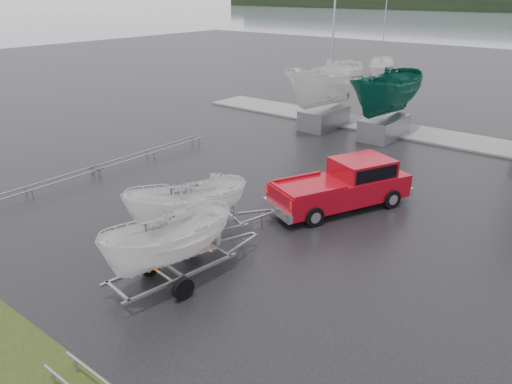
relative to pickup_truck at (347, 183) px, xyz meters
name	(u,v)px	position (x,y,z in m)	size (l,w,h in m)	color
ground_plane	(296,216)	(-0.92, -1.85, -0.91)	(120.00, 120.00, 0.00)	black
dock	(433,136)	(-0.92, 11.15, -0.86)	(30.00, 3.00, 0.12)	gray
pickup_truck	(347,183)	(0.00, 0.00, 0.00)	(3.75, 5.51, 1.74)	maroon
trailer_hitched	(185,169)	(-2.47, -5.56, 1.54)	(2.54, 3.77, 4.50)	gray
trailer_parked	(166,201)	(-1.10, -7.54, 1.54)	(1.85, 3.73, 4.49)	gray
keelboat_0	(327,55)	(-6.58, 9.15, 3.14)	(2.55, 3.20, 10.72)	gray
keelboat_1	(390,65)	(-2.96, 9.35, 2.93)	(2.42, 3.20, 7.53)	gray
mast_rack_0	(150,151)	(-9.92, -0.85, -0.56)	(0.56, 6.50, 0.06)	gray
mast_rack_1	(28,189)	(-9.92, -6.85, -0.56)	(0.56, 6.50, 0.06)	gray
moored_boat_0	(380,74)	(-12.56, 28.78, -0.90)	(2.92, 2.95, 10.94)	silver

